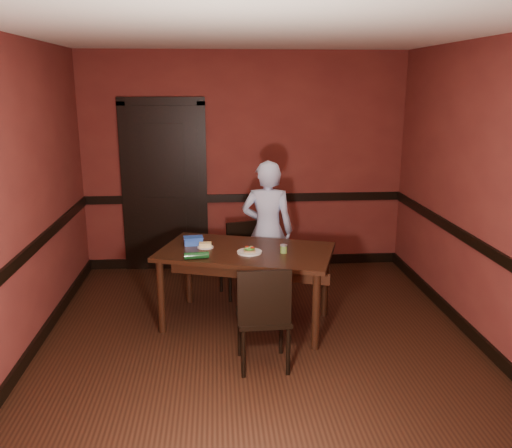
{
  "coord_description": "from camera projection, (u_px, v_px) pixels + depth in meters",
  "views": [
    {
      "loc": [
        -0.36,
        -4.47,
        2.31
      ],
      "look_at": [
        0.0,
        0.35,
        1.05
      ],
      "focal_mm": 38.0,
      "sensor_mm": 36.0,
      "label": 1
    }
  ],
  "objects": [
    {
      "name": "dining_table",
      "position": [
        246.0,
        287.0,
        5.28
      ],
      "size": [
        1.82,
        1.36,
        0.76
      ],
      "primitive_type": "cube",
      "rotation": [
        0.0,
        0.0,
        -0.31
      ],
      "color": "black",
      "rests_on": "floor"
    },
    {
      "name": "wall_right",
      "position": [
        487.0,
        197.0,
        4.73
      ],
      "size": [
        0.02,
        4.5,
        2.7
      ],
      "primitive_type": "cube",
      "color": "maroon",
      "rests_on": "ground"
    },
    {
      "name": "dado_left",
      "position": [
        24.0,
        256.0,
        4.55
      ],
      "size": [
        0.03,
        4.5,
        0.1
      ],
      "primitive_type": "cube",
      "color": "black",
      "rests_on": "ground"
    },
    {
      "name": "ceiling",
      "position": [
        259.0,
        32.0,
        4.24
      ],
      "size": [
        4.0,
        4.5,
        0.01
      ],
      "primitive_type": "cube",
      "color": "silver",
      "rests_on": "ground"
    },
    {
      "name": "wall_back",
      "position": [
        245.0,
        162.0,
        6.75
      ],
      "size": [
        4.0,
        0.02,
        2.7
      ],
      "primitive_type": "cube",
      "color": "maroon",
      "rests_on": "ground"
    },
    {
      "name": "door",
      "position": [
        164.0,
        184.0,
        6.71
      ],
      "size": [
        1.05,
        0.07,
        2.2
      ],
      "color": "black",
      "rests_on": "ground"
    },
    {
      "name": "chair_far",
      "position": [
        239.0,
        261.0,
        6.0
      ],
      "size": [
        0.47,
        0.47,
        0.81
      ],
      "primitive_type": null,
      "rotation": [
        0.0,
        0.0,
        0.31
      ],
      "color": "black",
      "rests_on": "floor"
    },
    {
      "name": "dado_back",
      "position": [
        245.0,
        198.0,
        6.85
      ],
      "size": [
        4.0,
        0.03,
        0.1
      ],
      "primitive_type": "cube",
      "color": "black",
      "rests_on": "ground"
    },
    {
      "name": "wrapped_veg",
      "position": [
        196.0,
        256.0,
        4.92
      ],
      "size": [
        0.23,
        0.09,
        0.06
      ],
      "primitive_type": "cylinder",
      "rotation": [
        0.0,
        1.57,
        0.14
      ],
      "color": "#0E3914",
      "rests_on": "dining_table"
    },
    {
      "name": "wall_front",
      "position": [
        300.0,
        306.0,
        2.41
      ],
      "size": [
        4.0,
        0.02,
        2.7
      ],
      "primitive_type": "cube",
      "color": "maroon",
      "rests_on": "ground"
    },
    {
      "name": "cheese_saucer",
      "position": [
        205.0,
        246.0,
        5.26
      ],
      "size": [
        0.16,
        0.16,
        0.05
      ],
      "rotation": [
        0.0,
        0.0,
        0.18
      ],
      "color": "silver",
      "rests_on": "dining_table"
    },
    {
      "name": "chair_near",
      "position": [
        263.0,
        315.0,
        4.47
      ],
      "size": [
        0.44,
        0.44,
        0.91
      ],
      "primitive_type": null,
      "rotation": [
        0.0,
        0.0,
        3.18
      ],
      "color": "black",
      "rests_on": "floor"
    },
    {
      "name": "baseboard_left",
      "position": [
        34.0,
        347.0,
        4.76
      ],
      "size": [
        0.03,
        4.5,
        0.12
      ],
      "primitive_type": "cube",
      "color": "black",
      "rests_on": "ground"
    },
    {
      "name": "food_tub",
      "position": [
        193.0,
        241.0,
        5.35
      ],
      "size": [
        0.2,
        0.15,
        0.08
      ],
      "rotation": [
        0.0,
        0.0,
        0.12
      ],
      "color": "blue",
      "rests_on": "dining_table"
    },
    {
      "name": "baseboard_right",
      "position": [
        471.0,
        332.0,
        5.05
      ],
      "size": [
        0.03,
        4.5,
        0.12
      ],
      "primitive_type": "cube",
      "color": "black",
      "rests_on": "ground"
    },
    {
      "name": "person",
      "position": [
        267.0,
        231.0,
        5.84
      ],
      "size": [
        0.61,
        0.46,
        1.53
      ],
      "primitive_type": "imported",
      "rotation": [
        0.0,
        0.0,
        2.97
      ],
      "color": "#ACBDDF",
      "rests_on": "floor"
    },
    {
      "name": "dado_right",
      "position": [
        480.0,
        246.0,
        4.84
      ],
      "size": [
        0.03,
        4.5,
        0.1
      ],
      "primitive_type": "cube",
      "color": "black",
      "rests_on": "ground"
    },
    {
      "name": "baseboard_back",
      "position": [
        245.0,
        261.0,
        7.06
      ],
      "size": [
        4.0,
        0.03,
        0.12
      ],
      "primitive_type": "cube",
      "color": "black",
      "rests_on": "ground"
    },
    {
      "name": "wall_left",
      "position": [
        16.0,
        204.0,
        4.44
      ],
      "size": [
        0.02,
        4.5,
        2.7
      ],
      "primitive_type": "cube",
      "color": "maroon",
      "rests_on": "ground"
    },
    {
      "name": "sandwich_plate",
      "position": [
        249.0,
        251.0,
        5.09
      ],
      "size": [
        0.23,
        0.23,
        0.06
      ],
      "rotation": [
        0.0,
        0.0,
        -0.13
      ],
      "color": "silver",
      "rests_on": "dining_table"
    },
    {
      "name": "sauce_jar",
      "position": [
        284.0,
        249.0,
        5.09
      ],
      "size": [
        0.07,
        0.07,
        0.08
      ],
      "rotation": [
        0.0,
        0.0,
        0.11
      ],
      "color": "olive",
      "rests_on": "dining_table"
    },
    {
      "name": "floor",
      "position": [
        259.0,
        345.0,
        4.92
      ],
      "size": [
        4.0,
        4.5,
        0.01
      ],
      "primitive_type": "cube",
      "color": "black",
      "rests_on": "ground"
    }
  ]
}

